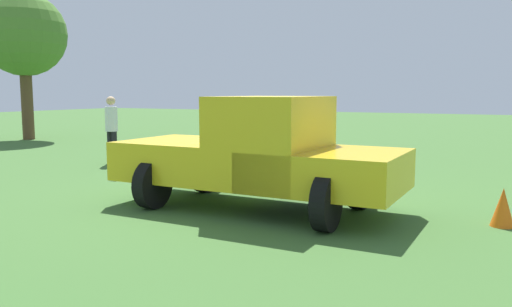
{
  "coord_description": "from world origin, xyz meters",
  "views": [
    {
      "loc": [
        -7.75,
        -4.2,
        1.88
      ],
      "look_at": [
        -0.48,
        -0.46,
        0.9
      ],
      "focal_mm": 35.98,
      "sensor_mm": 36.0,
      "label": 1
    }
  ],
  "objects_px": {
    "person_bystander": "(112,126)",
    "traffic_cone": "(503,207)",
    "tree_far_center": "(24,35)",
    "pickup_truck": "(263,152)"
  },
  "relations": [
    {
      "from": "person_bystander",
      "to": "traffic_cone",
      "type": "bearing_deg",
      "value": -91.95
    },
    {
      "from": "tree_far_center",
      "to": "pickup_truck",
      "type": "bearing_deg",
      "value": -116.1
    },
    {
      "from": "traffic_cone",
      "to": "pickup_truck",
      "type": "bearing_deg",
      "value": 99.44
    },
    {
      "from": "pickup_truck",
      "to": "person_bystander",
      "type": "xyz_separation_m",
      "value": [
        2.97,
        5.92,
        0.07
      ]
    },
    {
      "from": "traffic_cone",
      "to": "tree_far_center",
      "type": "bearing_deg",
      "value": 70.28
    },
    {
      "from": "person_bystander",
      "to": "tree_far_center",
      "type": "height_order",
      "value": "tree_far_center"
    },
    {
      "from": "person_bystander",
      "to": "traffic_cone",
      "type": "xyz_separation_m",
      "value": [
        -2.39,
        -9.4,
        -0.73
      ]
    },
    {
      "from": "pickup_truck",
      "to": "traffic_cone",
      "type": "bearing_deg",
      "value": -169.85
    },
    {
      "from": "tree_far_center",
      "to": "traffic_cone",
      "type": "bearing_deg",
      "value": -109.72
    },
    {
      "from": "pickup_truck",
      "to": "traffic_cone",
      "type": "height_order",
      "value": "pickup_truck"
    }
  ]
}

